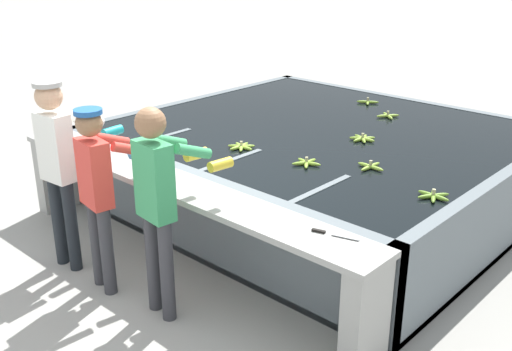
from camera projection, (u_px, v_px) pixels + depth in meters
The scene contains 14 objects.
ground_plane at pixel (157, 278), 5.34m from camera, with size 80.00×80.00×0.00m, color #A3A099.
wash_tank at pixel (319, 166), 6.81m from camera, with size 4.23×3.86×0.88m.
work_ledge at pixel (173, 208), 5.27m from camera, with size 4.23×0.45×0.88m.
worker_0 at pixel (60, 157), 5.20m from camera, with size 0.45×0.74×1.73m.
worker_1 at pixel (99, 184), 4.88m from camera, with size 0.47×0.74×1.60m.
worker_2 at pixel (159, 194), 4.50m from camera, with size 0.45×0.73×1.71m.
banana_bunch_floating_0 at pixel (363, 139), 6.25m from camera, with size 0.28×0.28×0.08m.
banana_bunch_floating_1 at pixel (433, 196), 4.83m from camera, with size 0.28×0.27×0.08m.
banana_bunch_floating_2 at pixel (368, 102), 7.70m from camera, with size 0.26×0.26×0.08m.
banana_bunch_floating_3 at pixel (371, 166), 5.46m from camera, with size 0.28×0.28×0.08m.
banana_bunch_floating_4 at pixel (307, 163), 5.55m from camera, with size 0.28×0.26×0.08m.
banana_bunch_floating_5 at pixel (388, 116), 7.08m from camera, with size 0.24×0.24×0.08m.
banana_bunch_floating_6 at pixel (241, 147), 6.00m from camera, with size 0.28×0.28×0.08m.
knife_0 at pixel (328, 233), 4.22m from camera, with size 0.34×0.13×0.02m.
Camera 1 is at (3.81, -2.81, 2.79)m, focal length 42.00 mm.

